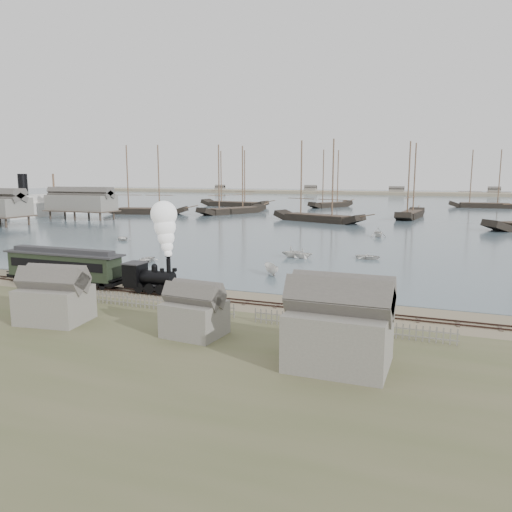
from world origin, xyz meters
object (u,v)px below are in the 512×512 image
(locomotive, at_px, (162,254))
(beached_dinghy, at_px, (94,277))
(steamship, at_px, (24,196))
(passenger_coach, at_px, (64,265))

(locomotive, distance_m, beached_dinghy, 11.74)
(locomotive, relative_size, beached_dinghy, 2.49)
(steamship, bearing_deg, locomotive, -126.70)
(locomotive, relative_size, passenger_coach, 0.63)
(beached_dinghy, distance_m, steamship, 93.16)
(locomotive, bearing_deg, steamship, 142.68)
(beached_dinghy, bearing_deg, steamship, 64.88)
(passenger_coach, bearing_deg, beached_dinghy, 65.23)
(passenger_coach, relative_size, steamship, 0.26)
(locomotive, height_order, beached_dinghy, locomotive)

